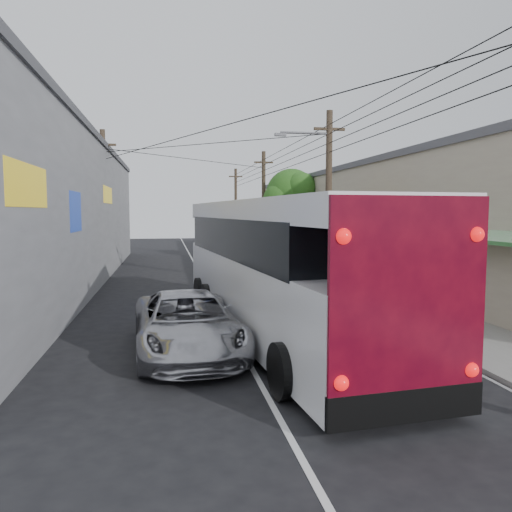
# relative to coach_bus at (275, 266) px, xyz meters

# --- Properties ---
(ground) EXTENTS (120.00, 120.00, 0.00)m
(ground) POSITION_rel_coach_bus_xyz_m (-1.19, -5.69, -2.02)
(ground) COLOR black
(ground) RESTS_ON ground
(sidewalk) EXTENTS (3.00, 80.00, 0.12)m
(sidewalk) POSITION_rel_coach_bus_xyz_m (5.31, 14.31, -1.96)
(sidewalk) COLOR slate
(sidewalk) RESTS_ON ground
(building_right) EXTENTS (7.09, 40.00, 6.25)m
(building_right) POSITION_rel_coach_bus_xyz_m (9.80, 16.31, 1.13)
(building_right) COLOR #AFA58B
(building_right) RESTS_ON ground
(building_left) EXTENTS (7.20, 36.00, 7.25)m
(building_left) POSITION_rel_coach_bus_xyz_m (-9.69, 12.30, 1.63)
(building_left) COLOR gray
(building_left) RESTS_ON ground
(utility_poles) EXTENTS (11.80, 45.28, 8.00)m
(utility_poles) POSITION_rel_coach_bus_xyz_m (1.94, 14.63, 2.11)
(utility_poles) COLOR #473828
(utility_poles) RESTS_ON ground
(street_tree) EXTENTS (4.40, 4.00, 6.60)m
(street_tree) POSITION_rel_coach_bus_xyz_m (5.68, 20.32, 2.65)
(street_tree) COLOR #3F2B19
(street_tree) RESTS_ON ground
(coach_bus) EXTENTS (4.15, 13.75, 3.90)m
(coach_bus) POSITION_rel_coach_bus_xyz_m (0.00, 0.00, 0.00)
(coach_bus) COLOR white
(coach_bus) RESTS_ON ground
(jeepney) EXTENTS (2.90, 5.70, 1.54)m
(jeepney) POSITION_rel_coach_bus_xyz_m (-2.59, -1.44, -1.25)
(jeepney) COLOR #B3B3BA
(jeepney) RESTS_ON ground
(parked_suv) EXTENTS (2.87, 5.59, 1.55)m
(parked_suv) POSITION_rel_coach_bus_xyz_m (2.61, 9.27, -1.24)
(parked_suv) COLOR #9B9BA2
(parked_suv) RESTS_ON ground
(parked_car_mid) EXTENTS (1.91, 4.15, 1.38)m
(parked_car_mid) POSITION_rel_coach_bus_xyz_m (3.41, 16.50, -1.33)
(parked_car_mid) COLOR #222327
(parked_car_mid) RESTS_ON ground
(parked_car_far) EXTENTS (2.09, 4.94, 1.58)m
(parked_car_far) POSITION_rel_coach_bus_xyz_m (2.61, 21.31, -1.23)
(parked_car_far) COLOR black
(parked_car_far) RESTS_ON ground
(pedestrian_near) EXTENTS (0.68, 0.52, 1.69)m
(pedestrian_near) POSITION_rel_coach_bus_xyz_m (4.21, 6.85, -1.06)
(pedestrian_near) COLOR #D4708D
(pedestrian_near) RESTS_ON sidewalk
(pedestrian_far) EXTENTS (0.84, 0.66, 1.70)m
(pedestrian_far) POSITION_rel_coach_bus_xyz_m (4.23, 4.77, -1.05)
(pedestrian_far) COLOR #98B3DE
(pedestrian_far) RESTS_ON sidewalk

